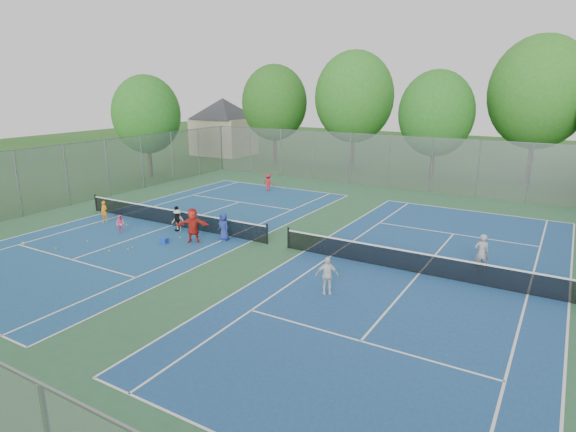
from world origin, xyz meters
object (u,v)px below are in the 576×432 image
object	(u,v)px
net_left	(172,218)
ball_hopper	(196,224)
net_right	(420,264)
instructor	(481,253)
ball_crate	(164,241)

from	to	relation	value
net_left	ball_hopper	size ratio (longest dim) A/B	23.25
net_left	net_right	bearing A→B (deg)	0.00
net_right	instructor	size ratio (longest dim) A/B	7.79
ball_crate	instructor	bearing A→B (deg)	16.33
net_left	ball_crate	world-z (taller)	net_left
net_left	net_right	world-z (taller)	same
net_left	ball_hopper	distance (m)	1.63
ball_hopper	net_right	bearing A→B (deg)	-0.74
net_right	ball_hopper	xyz separation A→B (m)	(-12.39, 0.16, -0.18)
net_right	instructor	bearing A→B (deg)	37.27
net_right	ball_crate	bearing A→B (deg)	-168.09
net_left	ball_hopper	world-z (taller)	net_left
net_right	ball_hopper	distance (m)	12.39
net_left	instructor	size ratio (longest dim) A/B	7.79
ball_crate	ball_hopper	size ratio (longest dim) A/B	0.59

